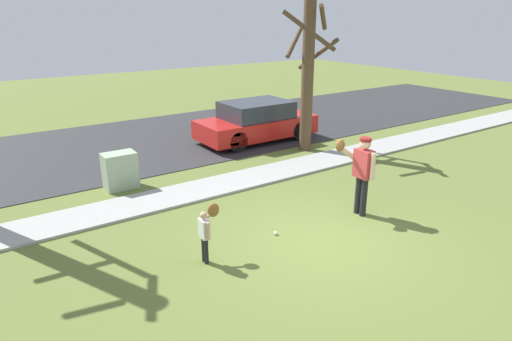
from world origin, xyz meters
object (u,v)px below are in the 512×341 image
at_px(baseball, 276,233).
at_px(street_tree_near, 308,73).
at_px(person_adult, 361,168).
at_px(parked_hatchback_red, 256,122).
at_px(person_child, 207,226).
at_px(utility_cabinet, 120,171).

relative_size(baseball, street_tree_near, 0.02).
distance_m(person_adult, street_tree_near, 5.09).
bearing_deg(person_adult, parked_hatchback_red, -102.00).
distance_m(person_adult, person_child, 3.60).
relative_size(baseball, parked_hatchback_red, 0.02).
distance_m(person_child, utility_cabinet, 4.26).
bearing_deg(baseball, person_adult, -6.69).
bearing_deg(parked_hatchback_red, person_adult, 75.83).
distance_m(person_adult, parked_hatchback_red, 6.31).
bearing_deg(street_tree_near, utility_cabinet, 179.57).
bearing_deg(utility_cabinet, parked_hatchback_red, 17.94).
bearing_deg(parked_hatchback_red, baseball, 58.62).
height_order(person_adult, utility_cabinet, person_adult).
distance_m(baseball, parked_hatchback_red, 6.90).
distance_m(person_child, baseball, 1.66).
xyz_separation_m(person_adult, parked_hatchback_red, (1.54, 6.11, -0.41)).
height_order(person_adult, person_child, person_adult).
height_order(person_child, baseball, person_child).
bearing_deg(person_adult, utility_cabinet, -47.92).
relative_size(person_adult, street_tree_near, 0.38).
relative_size(baseball, utility_cabinet, 0.08).
height_order(baseball, street_tree_near, street_tree_near).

